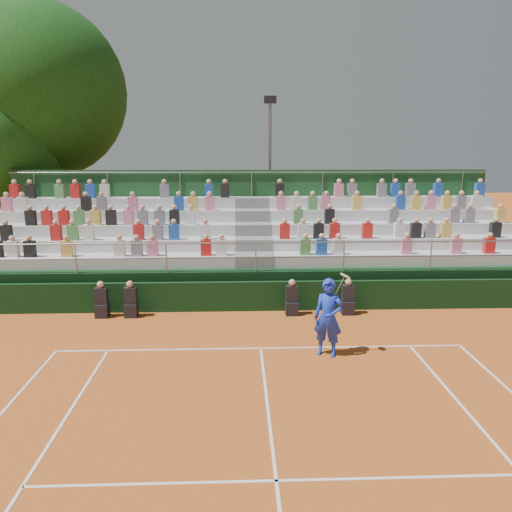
{
  "coord_description": "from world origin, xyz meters",
  "views": [
    {
      "loc": [
        -0.6,
        -12.66,
        5.38
      ],
      "look_at": [
        0.0,
        3.5,
        1.8
      ],
      "focal_mm": 35.0,
      "sensor_mm": 36.0,
      "label": 1
    }
  ],
  "objects_px": {
    "tennis_player": "(328,318)",
    "floodlight_mast": "(270,163)",
    "tree_east": "(38,92)",
    "tree_west": "(0,143)"
  },
  "relations": [
    {
      "from": "tennis_player",
      "to": "floodlight_mast",
      "type": "xyz_separation_m",
      "value": [
        -0.7,
        12.92,
        3.5
      ]
    },
    {
      "from": "tree_east",
      "to": "tree_west",
      "type": "bearing_deg",
      "value": -128.44
    },
    {
      "from": "tree_west",
      "to": "tree_east",
      "type": "bearing_deg",
      "value": 51.56
    },
    {
      "from": "tennis_player",
      "to": "floodlight_mast",
      "type": "distance_m",
      "value": 13.41
    },
    {
      "from": "tree_west",
      "to": "tree_east",
      "type": "xyz_separation_m",
      "value": [
        1.3,
        1.64,
        2.41
      ]
    },
    {
      "from": "tree_west",
      "to": "floodlight_mast",
      "type": "xyz_separation_m",
      "value": [
        12.39,
        1.51,
        -0.96
      ]
    },
    {
      "from": "tennis_player",
      "to": "floodlight_mast",
      "type": "relative_size",
      "value": 0.29
    },
    {
      "from": "tree_west",
      "to": "floodlight_mast",
      "type": "relative_size",
      "value": 1.09
    },
    {
      "from": "tennis_player",
      "to": "tree_east",
      "type": "distance_m",
      "value": 18.88
    },
    {
      "from": "floodlight_mast",
      "to": "tennis_player",
      "type": "bearing_deg",
      "value": -86.88
    }
  ]
}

